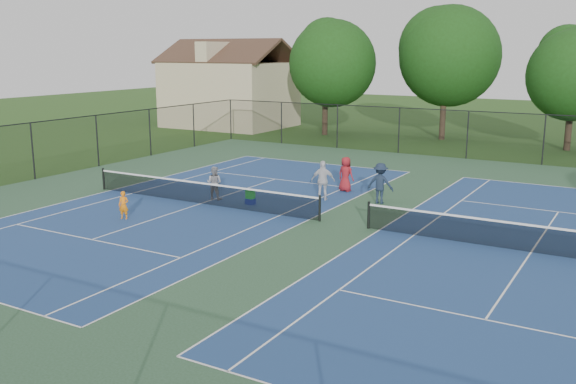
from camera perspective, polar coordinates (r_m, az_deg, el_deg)
The scene contains 16 objects.
ground at distance 25.23m, azimuth 4.95°, elevation -2.93°, with size 140.00×140.00×0.00m, color #234716.
court_pad at distance 25.22m, azimuth 4.95°, elevation -2.93°, with size 36.00×36.00×0.01m, color #294A2D.
tennis_court_left at distance 28.77m, azimuth -7.76°, elevation -0.86°, with size 12.00×23.83×1.07m.
tennis_court_right at distance 23.24m, azimuth 20.81°, elevation -4.84°, with size 12.00×23.83×1.07m.
perimeter_fence at distance 24.85m, azimuth 5.02°, elevation 0.63°, with size 36.08×36.08×3.02m.
tree_back_a at distance 51.59m, azimuth 3.37°, elevation 11.78°, with size 6.80×6.80×9.15m.
tree_back_b at distance 50.11m, azimuth 13.88°, elevation 12.06°, with size 7.60×7.60×10.03m.
tree_back_c at distance 47.35m, azimuth 24.10°, elevation 9.99°, with size 6.00×6.00×8.40m.
clapboard_house at distance 57.73m, azimuth -5.21°, elevation 8.90°, with size 10.80×8.10×7.65m.
child_player at distance 26.70m, azimuth -14.41°, elevation -1.15°, with size 0.42×0.27×1.15m, color orange.
instructor at distance 29.42m, azimuth -6.57°, elevation 0.80°, with size 0.74×0.58×1.53m, color #98989B.
bystander_a at distance 29.09m, azimuth 3.13°, elevation 1.02°, with size 1.07×0.44×1.82m, color silver.
bystander_b at distance 28.72m, azimuth 8.21°, elevation 0.77°, with size 1.18×0.68×1.82m, color #192438.
bystander_c at distance 31.03m, azimuth 5.15°, elevation 1.59°, with size 0.82×0.54×1.68m, color maroon.
ball_crate at distance 28.45m, azimuth -3.37°, elevation -0.84°, with size 0.38×0.31×0.27m, color navy.
ball_hopper at distance 28.37m, azimuth -3.38°, elevation -0.19°, with size 0.34×0.28×0.39m, color green.
Camera 1 is at (10.27, -22.04, 6.71)m, focal length 40.00 mm.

